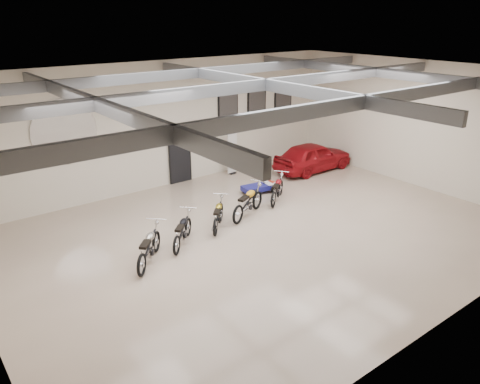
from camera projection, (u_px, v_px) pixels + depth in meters
floor at (263, 235)px, 15.02m from camera, size 16.00×12.00×0.01m
ceiling at (266, 76)px, 13.22m from camera, size 16.00×12.00×0.01m
back_wall at (167, 125)px, 18.56m from camera, size 16.00×0.02×5.00m
right_wall at (417, 124)px, 18.67m from camera, size 0.02×12.00×5.00m
ceiling_beams at (266, 85)px, 13.31m from camera, size 15.80×11.80×0.32m
door at (180, 158)px, 19.33m from camera, size 0.92×0.08×2.10m
logo_plaque at (65, 132)px, 16.14m from camera, size 2.30×0.06×1.16m
poster_left at (228, 102)px, 20.02m from camera, size 1.05×0.08×1.35m
poster_mid at (257, 98)px, 20.93m from camera, size 1.05×0.08×1.35m
poster_right at (283, 94)px, 21.84m from camera, size 1.05×0.08×1.35m
oil_sign at (207, 137)px, 19.89m from camera, size 0.72×0.10×0.72m
banner_stand at (232, 153)px, 20.38m from camera, size 0.54×0.27×1.91m
motorcycle_silver at (149, 247)px, 13.13m from camera, size 1.83×1.86×1.04m
motorcycle_black at (182, 230)px, 14.20m from camera, size 1.72×1.67×0.95m
motorcycle_gold at (218, 214)px, 15.37m from camera, size 1.64×1.69×0.94m
motorcycle_yellow at (248, 202)px, 16.19m from camera, size 2.15×1.44×1.08m
motorcycle_red at (277, 189)px, 17.52m from camera, size 1.85×1.56×0.97m
go_kart at (263, 185)px, 18.46m from camera, size 1.81×1.00×0.63m
vintage_car at (313, 157)px, 20.90m from camera, size 1.56×3.84×1.31m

